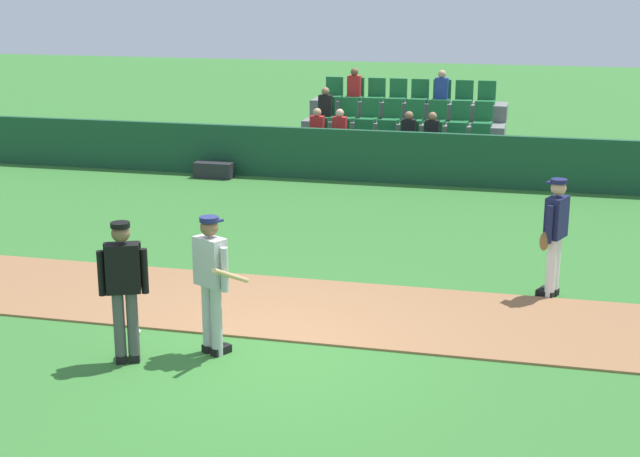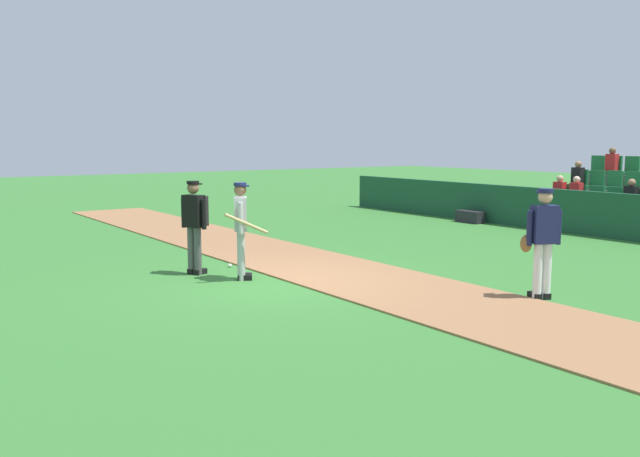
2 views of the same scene
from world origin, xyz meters
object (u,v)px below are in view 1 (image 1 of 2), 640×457
at_px(runner_navy_jersey, 555,233).
at_px(equipment_bag, 214,170).
at_px(batter_grey_jersey, 212,280).
at_px(umpire_home_plate, 124,284).
at_px(baseball, 138,332).

height_order(runner_navy_jersey, equipment_bag, runner_navy_jersey).
bearing_deg(batter_grey_jersey, umpire_home_plate, -153.03).
bearing_deg(runner_navy_jersey, umpire_home_plate, -143.99).
xyz_separation_m(batter_grey_jersey, runner_navy_jersey, (4.07, 3.16, -0.01)).
distance_m(umpire_home_plate, runner_navy_jersey, 6.18).
relative_size(runner_navy_jersey, baseball, 23.78).
relative_size(runner_navy_jersey, equipment_bag, 1.96).
bearing_deg(equipment_bag, batter_grey_jersey, -70.11).
height_order(runner_navy_jersey, baseball, runner_navy_jersey).
bearing_deg(baseball, equipment_bag, 104.07).
xyz_separation_m(batter_grey_jersey, equipment_bag, (-3.56, 9.83, -0.79)).
distance_m(runner_navy_jersey, baseball, 6.02).
height_order(umpire_home_plate, equipment_bag, umpire_home_plate).
bearing_deg(baseball, runner_navy_jersey, 27.96).
xyz_separation_m(batter_grey_jersey, umpire_home_plate, (-0.93, -0.48, 0.03)).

